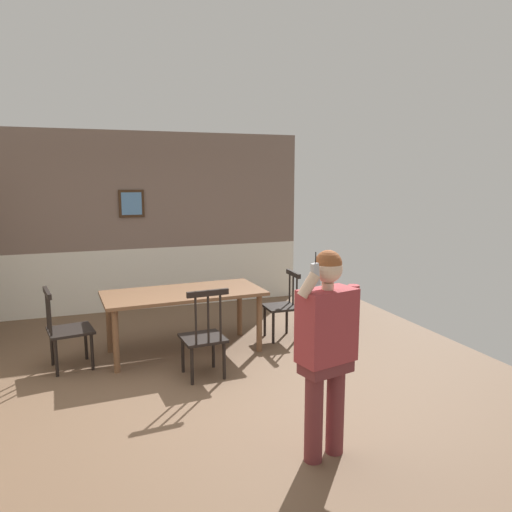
{
  "coord_description": "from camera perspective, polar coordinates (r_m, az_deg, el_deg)",
  "views": [
    {
      "loc": [
        -0.89,
        -4.6,
        2.15
      ],
      "look_at": [
        0.5,
        -0.74,
        1.47
      ],
      "focal_mm": 34.02,
      "sensor_mm": 36.0,
      "label": 1
    }
  ],
  "objects": [
    {
      "name": "chair_at_table_head",
      "position": [
        5.27,
        -6.15,
        -9.31
      ],
      "size": [
        0.47,
        0.47,
        1.0
      ],
      "rotation": [
        0.0,
        0.0,
        0.07
      ],
      "color": "black",
      "rests_on": "ground_plane"
    },
    {
      "name": "room_back_partition",
      "position": [
        8.0,
        -13.39,
        3.55
      ],
      "size": [
        5.32,
        0.17,
        2.84
      ],
      "color": "#756056",
      "rests_on": "ground_plane"
    },
    {
      "name": "chair_near_window",
      "position": [
        6.48,
        3.18,
        -5.85
      ],
      "size": [
        0.41,
        0.41,
        0.9
      ],
      "rotation": [
        0.0,
        0.0,
        1.56
      ],
      "color": "black",
      "rests_on": "ground_plane"
    },
    {
      "name": "dining_table",
      "position": [
        5.98,
        -8.49,
        -4.95
      ],
      "size": [
        1.95,
        0.98,
        0.76
      ],
      "rotation": [
        0.0,
        0.0,
        0.05
      ],
      "color": "brown",
      "rests_on": "ground_plane"
    },
    {
      "name": "chair_by_doorway",
      "position": [
        5.87,
        -21.37,
        -8.01
      ],
      "size": [
        0.54,
        0.54,
        0.93
      ],
      "rotation": [
        0.0,
        0.0,
        4.88
      ],
      "color": "black",
      "rests_on": "ground_plane"
    },
    {
      "name": "ground_plane",
      "position": [
        5.15,
        -8.38,
        -15.36
      ],
      "size": [
        7.29,
        7.29,
        0.0
      ],
      "primitive_type": "plane",
      "color": "brown"
    },
    {
      "name": "person_figure",
      "position": [
        3.71,
        8.36,
        -9.9
      ],
      "size": [
        0.57,
        0.33,
        1.62
      ],
      "rotation": [
        0.0,
        0.0,
        3.37
      ],
      "color": "brown",
      "rests_on": "ground_plane"
    }
  ]
}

